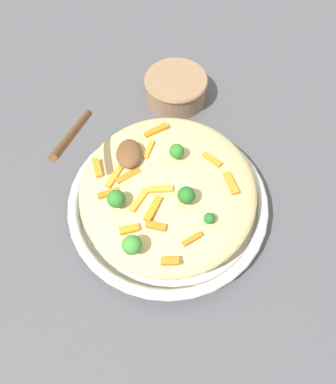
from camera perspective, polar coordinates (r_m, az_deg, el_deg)
The scene contains 25 objects.
ground_plane at distance 0.66m, azimuth -0.00°, elevation -2.70°, with size 2.40×2.40×0.00m, color #4C4C51.
serving_bowl at distance 0.64m, azimuth -0.00°, elevation -1.75°, with size 0.34×0.34×0.04m.
pasta_mound at distance 0.60m, azimuth -0.00°, elevation 0.42°, with size 0.30×0.29×0.06m, color #D1BA7A.
carrot_piece_0 at distance 0.58m, azimuth 9.60°, elevation 1.35°, with size 0.04×0.01×0.01m, color orange.
carrot_piece_1 at distance 0.58m, azimuth -8.23°, elevation 2.30°, with size 0.04×0.01×0.01m, color orange.
carrot_piece_2 at distance 0.60m, azimuth -10.79°, elevation 3.72°, with size 0.03×0.01×0.01m, color orange.
carrot_piece_3 at distance 0.60m, azimuth -2.97°, elevation 6.50°, with size 0.04×0.01×0.01m, color orange.
carrot_piece_4 at distance 0.52m, azimuth 0.08°, elevation -10.51°, with size 0.02×0.01×0.01m, color orange.
carrot_piece_5 at distance 0.63m, azimuth -1.83°, elevation 9.43°, with size 0.04×0.01×0.01m, color orange.
carrot_piece_6 at distance 0.53m, azimuth -1.86°, elevation -5.22°, with size 0.03×0.01×0.01m, color orange.
carrot_piece_7 at distance 0.58m, azimuth -6.09°, elevation 2.49°, with size 0.04×0.01×0.01m, color orange.
carrot_piece_8 at distance 0.60m, azimuth 6.70°, elevation 4.95°, with size 0.03×0.01×0.01m, color orange.
carrot_piece_9 at distance 0.54m, azimuth -5.95°, elevation -5.70°, with size 0.03×0.01×0.01m, color orange.
carrot_piece_10 at distance 0.57m, azimuth -9.12°, elevation -0.16°, with size 0.03×0.01×0.01m, color orange.
carrot_piece_11 at distance 0.55m, azimuth -4.41°, elevation -1.21°, with size 0.04×0.01×0.01m, color orange.
carrot_piece_12 at distance 0.54m, azimuth -2.31°, elevation -2.59°, with size 0.04×0.01×0.01m, color orange.
carrot_piece_13 at distance 0.53m, azimuth 3.72°, elevation -7.19°, with size 0.03×0.01×0.01m, color orange.
carrot_piece_14 at distance 0.56m, azimuth -1.11°, elevation 0.42°, with size 0.04×0.01×0.01m, color orange.
broccoli_floret_0 at distance 0.58m, azimuth 1.34°, elevation 6.23°, with size 0.02×0.02×0.03m.
broccoli_floret_1 at distance 0.54m, azimuth 2.82°, elevation -0.53°, with size 0.03×0.03×0.03m.
broccoli_floret_2 at distance 0.51m, azimuth -5.55°, elevation -8.08°, with size 0.03×0.03×0.03m.
broccoli_floret_3 at distance 0.54m, azimuth -7.93°, elevation -1.09°, with size 0.03×0.03×0.03m.
broccoli_floret_4 at distance 0.54m, azimuth 6.35°, elevation -4.04°, with size 0.02×0.02×0.02m.
serving_spoon at distance 0.58m, azimuth -9.18°, elevation 7.02°, with size 0.16×0.11×0.10m.
companion_bowl at distance 0.80m, azimuth 1.21°, elevation 15.71°, with size 0.13×0.13×0.06m.
Camera 1 is at (-0.31, 0.01, 0.58)m, focal length 34.86 mm.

